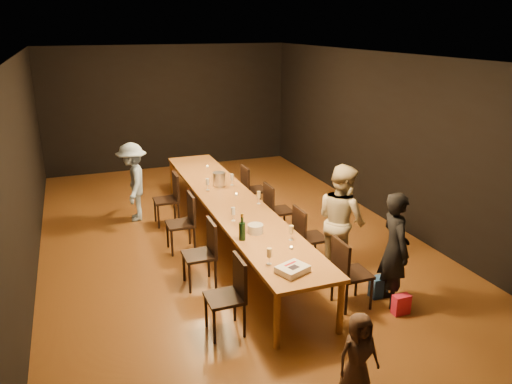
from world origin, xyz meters
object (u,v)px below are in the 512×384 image
object	(u,v)px
chair_right_0	(353,273)
chair_right_2	(279,210)
chair_left_0	(225,297)
chair_left_1	(199,254)
woman_tan	(341,220)
man_blue	(133,182)
chair_left_3	(166,199)
champagne_bottle	(242,227)
plate_stack	(255,229)
chair_right_3	(255,189)
chair_right_1	(311,237)
child	(358,355)
birthday_cake	(293,269)
chair_left_2	(180,223)
woman_birthday	(395,249)
ice_bucket	(219,179)
table	(231,203)

from	to	relation	value
chair_right_0	chair_right_2	size ratio (longest dim) A/B	1.00
chair_left_0	chair_left_1	distance (m)	1.20
woman_tan	man_blue	bearing A→B (deg)	28.75
chair_left_3	champagne_bottle	world-z (taller)	champagne_bottle
plate_stack	chair_right_3	bearing A→B (deg)	69.99
chair_left_1	champagne_bottle	distance (m)	0.78
chair_right_1	chair_right_2	bearing A→B (deg)	180.00
child	birthday_cake	size ratio (longest dim) A/B	2.11
chair_right_0	woman_tan	distance (m)	0.97
chair_left_0	chair_left_2	size ratio (longest dim) A/B	1.00
chair_right_2	woman_birthday	xyz separation A→B (m)	(0.52, -2.52, 0.29)
woman_tan	plate_stack	xyz separation A→B (m)	(-1.24, 0.16, -0.01)
man_blue	chair_right_3	bearing A→B (deg)	87.05
champagne_bottle	ice_bucket	world-z (taller)	champagne_bottle
champagne_bottle	chair_right_0	bearing A→B (deg)	-35.57
chair_left_0	child	xyz separation A→B (m)	(0.90, -1.44, -0.03)
chair_right_1	plate_stack	xyz separation A→B (m)	(-0.94, -0.19, 0.35)
woman_tan	ice_bucket	xyz separation A→B (m)	(-1.12, 2.34, 0.05)
chair_right_0	champagne_bottle	world-z (taller)	champagne_bottle
woman_birthday	birthday_cake	world-z (taller)	woman_birthday
woman_birthday	man_blue	world-z (taller)	woman_birthday
birthday_cake	champagne_bottle	bearing A→B (deg)	80.83
chair_right_0	plate_stack	distance (m)	1.42
table	child	world-z (taller)	child
chair_left_1	woman_tan	xyz separation A→B (m)	(2.00, -0.35, 0.35)
ice_bucket	birthday_cake	bearing A→B (deg)	-92.11
chair_right_1	chair_left_0	world-z (taller)	same
chair_right_0	birthday_cake	distance (m)	1.02
plate_stack	champagne_bottle	world-z (taller)	champagne_bottle
chair_right_3	man_blue	xyz separation A→B (m)	(-2.21, 0.42, 0.26)
chair_right_0	child	world-z (taller)	chair_right_0
chair_right_3	chair_left_2	distance (m)	2.08
woman_tan	ice_bucket	distance (m)	2.60
champagne_bottle	ice_bucket	xyz separation A→B (m)	(0.37, 2.34, -0.06)
child	champagne_bottle	xyz separation A→B (m)	(-0.39, 2.29, 0.50)
woman_birthday	woman_tan	xyz separation A→B (m)	(-0.22, 0.97, 0.06)
chair_left_2	woman_birthday	bearing A→B (deg)	-138.61
man_blue	birthday_cake	distance (m)	4.42
chair_left_0	champagne_bottle	world-z (taller)	champagne_bottle
chair_left_0	chair_left_3	size ratio (longest dim) A/B	1.00
woman_birthday	ice_bucket	distance (m)	3.57
chair_right_2	chair_right_0	bearing A→B (deg)	-0.00
man_blue	chair_left_0	bearing A→B (deg)	15.08
woman_birthday	woman_tan	distance (m)	1.00
chair_left_1	child	size ratio (longest dim) A/B	1.06
chair_left_0	chair_left_3	distance (m)	3.60
woman_tan	birthday_cake	world-z (taller)	woman_tan
chair_right_3	chair_left_2	xyz separation A→B (m)	(-1.70, -1.20, 0.00)
chair_left_1	chair_right_1	bearing A→B (deg)	-90.00
chair_right_3	chair_left_1	xyz separation A→B (m)	(-1.70, -2.40, 0.00)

